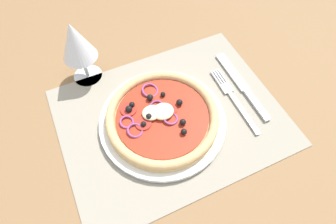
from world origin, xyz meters
The scene contains 7 objects.
ground_plane centered at (0.00, 0.00, -1.20)cm, with size 190.00×140.00×2.40cm, color olive.
placemat centered at (0.00, 0.00, 0.20)cm, with size 44.66×34.79×0.40cm, color gray.
plate centered at (-2.14, -0.57, 0.91)cm, with size 25.44×25.44×1.01cm, color silver.
pizza centered at (-2.20, -0.49, 2.52)cm, with size 22.39×22.39×2.68cm.
fork centered at (14.06, -1.10, 0.62)cm, with size 2.28×18.02×0.44cm.
knife centered at (17.61, 0.88, 0.65)cm, with size 2.18×20.02×0.62cm.
wine_glass centered at (-12.52, 17.93, 10.13)cm, with size 7.20×7.20×14.90cm.
Camera 1 is at (-13.00, -26.91, 49.10)cm, focal length 29.64 mm.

